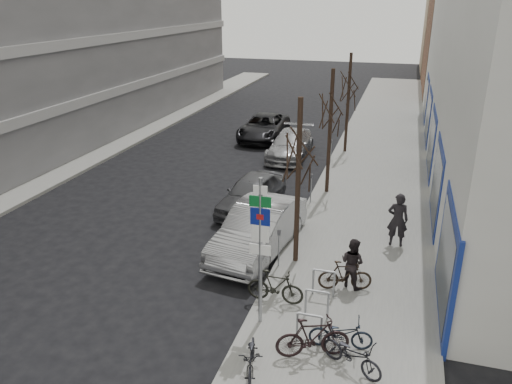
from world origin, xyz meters
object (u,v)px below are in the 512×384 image
Objects in this scene: bike_near_left at (252,355)px; bike_near_right at (313,337)px; highway_sign_pole at (260,244)px; tree_far at (350,80)px; meter_mid at (311,185)px; tree_near at (299,144)px; lane_car at (264,127)px; bike_mid_curb at (341,331)px; bike_rack at (317,301)px; parked_car_mid at (252,193)px; meter_front at (279,244)px; bike_mid_inner at (275,286)px; parked_car_front at (259,229)px; pedestrian_near at (398,220)px; tree_mid at (331,103)px; pedestrian_far at (352,262)px; meter_back at (331,149)px; bike_far_curb at (352,352)px; bike_far_inner at (345,275)px; parked_car_back at (290,145)px.

bike_near_right reaches higher than bike_near_left.
tree_far reaches higher than highway_sign_pole.
highway_sign_pole is 2.67m from bike_near_left.
highway_sign_pole is 3.31× the size of meter_mid.
bike_near_right is at bearing -79.09° from meter_mid.
tree_near reaches higher than lane_car.
bike_rack is at bearing 28.28° from bike_mid_curb.
meter_front is at bearing -55.63° from parked_car_mid.
bike_mid_inner is 3.34m from parked_car_front.
pedestrian_near is at bearing 69.07° from bike_rack.
tree_mid reaches higher than pedestrian_far.
parked_car_mid is at bearing 108.50° from highway_sign_pole.
pedestrian_near is (3.54, -8.45, 0.19)m from meter_back.
tree_far is at bearing 89.31° from highway_sign_pole.
bike_near_left is at bearing 136.15° from bike_far_curb.
parked_car_mid is (-4.44, 5.24, 0.10)m from bike_far_inner.
bike_far_curb is 9.96m from parked_car_mid.
meter_back is at bearing 78.77° from parked_car_mid.
tree_mid is 3.47× the size of bike_far_curb.
tree_near is 13.00m from tree_far.
bike_mid_inner is at bearing 109.30° from bike_far_inner.
parked_car_back is at bearing -55.12° from lane_car.
pedestrian_far is (2.36, -0.55, 0.02)m from meter_front.
meter_mid is at bearing 91.68° from highway_sign_pole.
meter_mid is at bearing 33.31° from parked_car_mid.
bike_far_inner is (1.75, -1.32, -3.47)m from tree_near.
parked_car_back is at bearing 11.31° from bike_mid_inner.
meter_back is at bearing -3.72° from bike_far_inner.
parked_car_back is (-4.55, 12.82, 0.08)m from bike_far_inner.
bike_near_left is (0.35, -1.90, -1.84)m from highway_sign_pole.
meter_mid is 2.49m from parked_car_mid.
lane_car is at bearing 9.15° from bike_far_inner.
parked_car_front is at bearing 2.36° from pedestrian_far.
bike_mid_inner is (0.15, 1.00, -1.81)m from highway_sign_pole.
tree_near is at bearing 32.13° from pedestrian_near.
meter_front is at bearing 94.75° from highway_sign_pole.
meter_front and meter_back have the same top height.
lane_car is 3.37× the size of pedestrian_far.
pedestrian_near reaches higher than bike_mid_curb.
bike_rack is 0.41× the size of tree_near.
bike_near_right is (1.83, -3.99, -0.22)m from meter_front.
pedestrian_near is (3.54, 2.55, 0.19)m from meter_front.
highway_sign_pole is 3.88m from tree_near.
highway_sign_pole is at bearing 70.37° from bike_mid_curb.
meter_mid is 6.50m from pedestrian_far.
tree_near is 1.00× the size of tree_mid.
bike_near_right is (1.83, -14.99, -0.22)m from meter_back.
parked_car_front is (-1.42, 0.53, -3.27)m from tree_near.
parked_car_mid is at bearing -136.16° from tree_mid.
parked_car_back is at bearing 105.52° from bike_rack.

